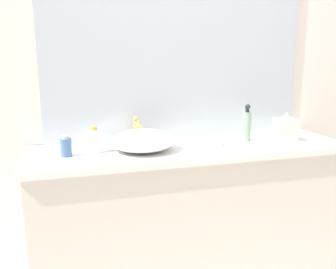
{
  "coord_description": "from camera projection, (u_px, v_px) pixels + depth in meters",
  "views": [
    {
      "loc": [
        -0.53,
        -1.39,
        1.39
      ],
      "look_at": [
        -0.03,
        0.42,
        0.97
      ],
      "focal_mm": 37.93,
      "sensor_mm": 36.0,
      "label": 1
    }
  ],
  "objects": [
    {
      "name": "bathroom_wall_rear",
      "position": [
        158.0,
        71.0,
        2.15
      ],
      "size": [
        6.0,
        0.06,
        2.6
      ],
      "primitive_type": "cube",
      "color": "silver",
      "rests_on": "ground"
    },
    {
      "name": "perfume_bottle",
      "position": [
        94.0,
        141.0,
        1.85
      ],
      "size": [
        0.06,
        0.06,
        0.14
      ],
      "color": "white",
      "rests_on": "vanity_counter"
    },
    {
      "name": "tissue_box",
      "position": [
        285.0,
        128.0,
        2.12
      ],
      "size": [
        0.13,
        0.13,
        0.17
      ],
      "color": "beige",
      "rests_on": "vanity_counter"
    },
    {
      "name": "sink_basin",
      "position": [
        143.0,
        140.0,
        1.89
      ],
      "size": [
        0.35,
        0.32,
        0.11
      ],
      "primitive_type": "ellipsoid",
      "color": "white",
      "rests_on": "vanity_counter"
    },
    {
      "name": "faucet",
      "position": [
        137.0,
        128.0,
        2.05
      ],
      "size": [
        0.03,
        0.14,
        0.15
      ],
      "color": "gold",
      "rests_on": "vanity_counter"
    },
    {
      "name": "soap_dispenser",
      "position": [
        247.0,
        125.0,
        2.11
      ],
      "size": [
        0.05,
        0.05,
        0.22
      ],
      "color": "#7DA481",
      "rests_on": "vanity_counter"
    },
    {
      "name": "lotion_bottle",
      "position": [
        66.0,
        147.0,
        1.79
      ],
      "size": [
        0.06,
        0.06,
        0.11
      ],
      "color": "#446A9D",
      "rests_on": "vanity_counter"
    },
    {
      "name": "candle_jar",
      "position": [
        218.0,
        142.0,
        2.03
      ],
      "size": [
        0.06,
        0.06,
        0.03
      ],
      "primitive_type": "cylinder",
      "color": "silver",
      "rests_on": "vanity_counter"
    },
    {
      "name": "wall_mirror_panel",
      "position": [
        178.0,
        43.0,
        2.11
      ],
      "size": [
        1.6,
        0.01,
        1.14
      ],
      "primitive_type": "cube",
      "color": "#B2BCC6",
      "rests_on": "vanity_counter"
    },
    {
      "name": "vanity_counter",
      "position": [
        190.0,
        219.0,
        2.1
      ],
      "size": [
        1.79,
        0.5,
        0.89
      ],
      "color": "beige",
      "rests_on": "ground"
    }
  ]
}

